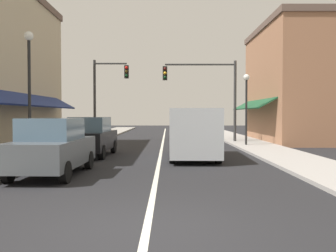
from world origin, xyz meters
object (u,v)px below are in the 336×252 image
(parked_car_nearest_left, at_px, (54,147))
(traffic_signal_left_corner, at_px, (107,88))
(parked_car_second_left, at_px, (92,137))
(street_lamp_left_near, at_px, (30,75))
(street_lamp_right_mid, at_px, (247,97))
(van_in_lane, at_px, (195,132))
(traffic_signal_mast_arm, at_px, (210,87))

(parked_car_nearest_left, relative_size, traffic_signal_left_corner, 0.73)
(parked_car_second_left, bearing_deg, parked_car_nearest_left, -88.93)
(parked_car_second_left, height_order, traffic_signal_left_corner, traffic_signal_left_corner)
(street_lamp_left_near, relative_size, street_lamp_right_mid, 1.21)
(van_in_lane, relative_size, traffic_signal_left_corner, 0.92)
(traffic_signal_left_corner, distance_m, street_lamp_right_mid, 9.99)
(van_in_lane, distance_m, street_lamp_right_mid, 7.04)
(street_lamp_right_mid, bearing_deg, parked_car_nearest_left, -128.29)
(street_lamp_right_mid, bearing_deg, parked_car_second_left, -148.59)
(traffic_signal_mast_arm, relative_size, traffic_signal_left_corner, 0.95)
(parked_car_second_left, height_order, street_lamp_right_mid, street_lamp_right_mid)
(traffic_signal_mast_arm, bearing_deg, street_lamp_right_mid, -58.09)
(street_lamp_right_mid, bearing_deg, van_in_lane, -120.60)
(van_in_lane, distance_m, street_lamp_left_near, 7.03)
(traffic_signal_left_corner, bearing_deg, street_lamp_left_near, -95.32)
(street_lamp_left_near, bearing_deg, traffic_signal_left_corner, 84.68)
(street_lamp_left_near, distance_m, street_lamp_right_mid, 12.28)
(traffic_signal_left_corner, relative_size, street_lamp_right_mid, 1.35)
(parked_car_nearest_left, bearing_deg, parked_car_second_left, 90.84)
(parked_car_second_left, distance_m, traffic_signal_mast_arm, 10.43)
(traffic_signal_mast_arm, height_order, traffic_signal_left_corner, traffic_signal_left_corner)
(traffic_signal_mast_arm, height_order, street_lamp_left_near, traffic_signal_mast_arm)
(parked_car_nearest_left, bearing_deg, street_lamp_left_near, 121.99)
(van_in_lane, relative_size, street_lamp_left_near, 1.02)
(traffic_signal_mast_arm, bearing_deg, parked_car_nearest_left, -115.43)
(traffic_signal_left_corner, xyz_separation_m, street_lamp_right_mid, (8.94, -4.38, -0.81))
(traffic_signal_left_corner, bearing_deg, street_lamp_right_mid, -26.12)
(parked_car_second_left, xyz_separation_m, street_lamp_left_near, (-1.94, -2.17, 2.55))
(van_in_lane, bearing_deg, parked_car_second_left, 169.78)
(van_in_lane, xyz_separation_m, street_lamp_left_near, (-6.54, -1.22, 2.28))
(street_lamp_right_mid, bearing_deg, street_lamp_left_near, -144.67)
(parked_car_second_left, distance_m, van_in_lane, 4.70)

